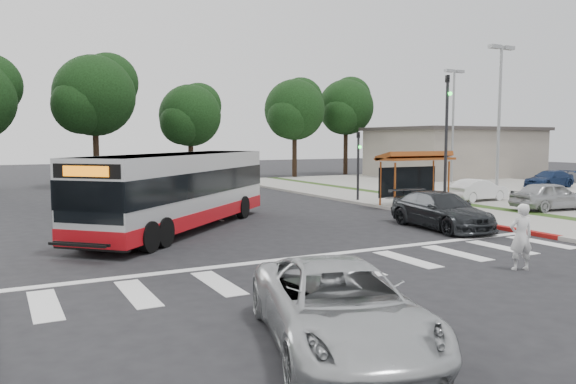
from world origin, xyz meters
TOP-DOWN VIEW (x-y plane):
  - ground at (0.00, 0.00)m, footprint 140.00×140.00m
  - sidewalk_east at (11.00, 8.00)m, footprint 4.00×40.00m
  - curb_east at (9.00, 8.00)m, footprint 0.30×40.00m
  - curb_east_red at (9.00, -2.00)m, footprint 0.32×6.00m
  - parking_lot at (23.00, 10.00)m, footprint 18.00×36.00m
  - commercial_building at (30.00, 22.00)m, footprint 14.00×10.00m
  - building_roof_cap at (30.00, 22.00)m, footprint 14.60×10.60m
  - crosswalk_ladder at (0.00, -5.00)m, footprint 18.00×2.60m
  - bus_shelter at (10.80, 5.10)m, footprint 4.20×1.60m
  - traffic_signal_ne_tall at (9.60, 1.49)m, footprint 0.18×0.37m
  - traffic_signal_ne_short at (9.60, 8.49)m, footprint 0.18×0.37m
  - lot_light_front at (18.00, 6.00)m, footprint 1.90×0.35m
  - lot_light_mid at (24.00, 16.00)m, footprint 1.90×0.35m
  - tree_ne_a at (16.08, 28.06)m, footprint 6.16×5.74m
  - tree_ne_b at (23.08, 30.06)m, footprint 6.16×5.74m
  - tree_north_a at (-1.92, 26.07)m, footprint 6.60×6.15m
  - tree_north_b at (6.07, 28.06)m, footprint 5.72×5.33m
  - transit_bus at (-2.34, 3.60)m, footprint 10.00×10.13m
  - pedestrian at (3.91, -7.50)m, footprint 0.78×0.63m
  - dark_sedan at (7.03, -1.03)m, footprint 2.48×5.23m
  - silver_suv_south at (-3.70, -10.11)m, footprint 3.86×5.76m
  - parked_car_0 at (15.50, 0.40)m, footprint 4.29×2.14m
  - parked_car_1 at (15.50, 5.09)m, footprint 3.79×1.48m
  - parked_car_3 at (26.76, 9.07)m, footprint 4.35×1.97m

SIDE VIEW (x-z plane):
  - ground at x=0.00m, z-range 0.00..0.00m
  - crosswalk_ladder at x=0.00m, z-range 0.00..0.01m
  - parking_lot at x=23.00m, z-range 0.00..0.10m
  - sidewalk_east at x=11.00m, z-range 0.00..0.12m
  - curb_east at x=9.00m, z-range 0.00..0.15m
  - curb_east_red at x=9.00m, z-range 0.00..0.15m
  - parked_car_1 at x=15.50m, z-range 0.10..1.33m
  - parked_car_3 at x=26.76m, z-range 0.10..1.33m
  - silver_suv_south at x=-3.70m, z-range 0.00..1.47m
  - dark_sedan at x=7.03m, z-range 0.00..1.47m
  - parked_car_0 at x=15.50m, z-range 0.10..1.51m
  - pedestrian at x=3.91m, z-range 0.00..1.84m
  - transit_bus at x=-2.34m, z-range 0.00..3.02m
  - commercial_building at x=30.00m, z-range 0.00..4.40m
  - bus_shelter at x=10.80m, z-range 0.92..3.78m
  - traffic_signal_ne_short at x=9.60m, z-range 0.48..4.48m
  - traffic_signal_ne_tall at x=9.60m, z-range 0.63..7.13m
  - building_roof_cap at x=30.00m, z-range 4.40..4.70m
  - tree_north_b at x=6.07m, z-range 1.45..9.88m
  - lot_light_front at x=18.00m, z-range 1.40..10.41m
  - lot_light_mid at x=24.00m, z-range 1.40..10.41m
  - tree_ne_a at x=16.08m, z-range 1.74..11.04m
  - tree_ne_b at x=23.08m, z-range 1.91..11.93m
  - tree_north_a at x=-1.92m, z-range 1.84..12.01m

